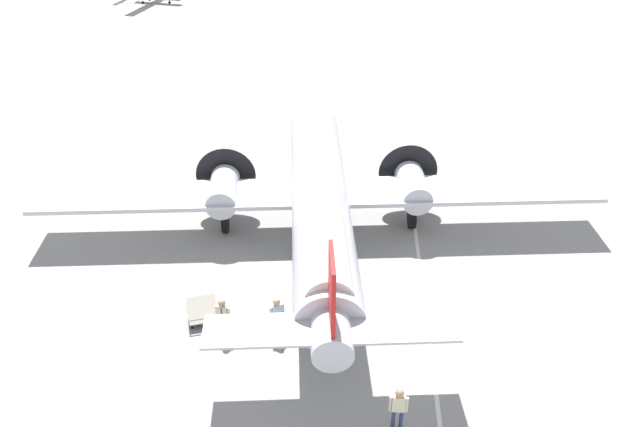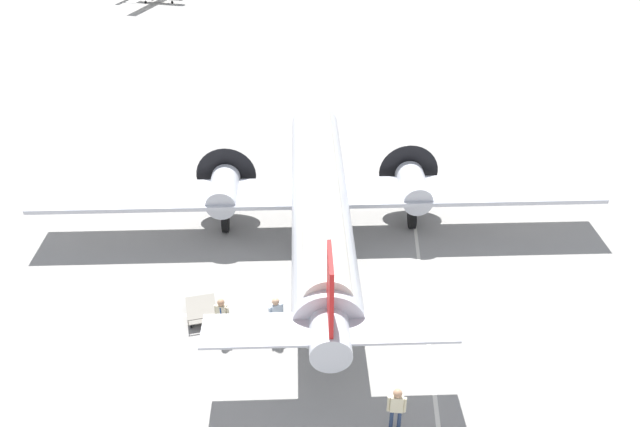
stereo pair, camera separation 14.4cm
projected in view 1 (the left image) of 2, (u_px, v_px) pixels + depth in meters
ground_plane at (320, 243)px, 29.79m from camera, size 300.00×300.00×0.00m
apron_line_eastwest at (312, 321)px, 25.18m from camera, size 120.00×0.16×0.01m
apron_line_northsouth at (417, 246)px, 29.56m from camera, size 0.16×120.00×0.01m
airliner_main at (320, 193)px, 28.79m from camera, size 27.05×19.56×5.81m
crew_foreground at (399, 405)px, 20.16m from camera, size 0.63×0.29×1.83m
passenger_boarding at (223, 314)px, 23.95m from camera, size 0.59×0.28×1.75m
ramp_agent at (277, 313)px, 23.98m from camera, size 0.54×0.38×1.78m
suitcase_near_door at (245, 329)px, 24.40m from camera, size 0.40×0.13×0.54m
baggage_cart at (202, 310)px, 25.31m from camera, size 1.64×2.00×0.56m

